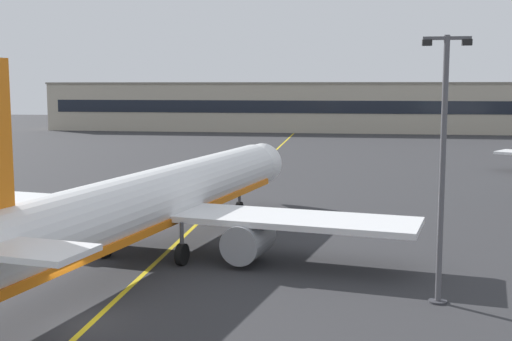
# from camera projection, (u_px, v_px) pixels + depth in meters

# --- Properties ---
(ground_plane) EXTENTS (400.00, 400.00, 0.00)m
(ground_plane) POSITION_uv_depth(u_px,v_px,m) (77.00, 322.00, 29.82)
(ground_plane) COLOR #2D2D30
(taxiway_centreline) EXTENTS (4.39, 179.96, 0.01)m
(taxiway_centreline) POSITION_uv_depth(u_px,v_px,m) (218.00, 204.00, 59.23)
(taxiway_centreline) COLOR yellow
(taxiway_centreline) RESTS_ON ground
(airliner_foreground) EXTENTS (32.34, 41.31, 11.65)m
(airliner_foreground) POSITION_uv_depth(u_px,v_px,m) (156.00, 201.00, 41.37)
(airliner_foreground) COLOR white
(airliner_foreground) RESTS_ON ground
(apron_lamp_post) EXTENTS (2.24, 0.90, 12.84)m
(apron_lamp_post) POSITION_uv_depth(u_px,v_px,m) (443.00, 166.00, 31.63)
(apron_lamp_post) COLOR #515156
(apron_lamp_post) RESTS_ON ground
(safety_cone_by_nose_gear) EXTENTS (0.44, 0.44, 0.55)m
(safety_cone_by_nose_gear) POSITION_uv_depth(u_px,v_px,m) (221.00, 206.00, 56.86)
(safety_cone_by_nose_gear) COLOR orange
(safety_cone_by_nose_gear) RESTS_ON ground
(terminal_building) EXTENTS (135.25, 12.40, 11.26)m
(terminal_building) POSITION_uv_depth(u_px,v_px,m) (336.00, 107.00, 152.16)
(terminal_building) COLOR #B2A893
(terminal_building) RESTS_ON ground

